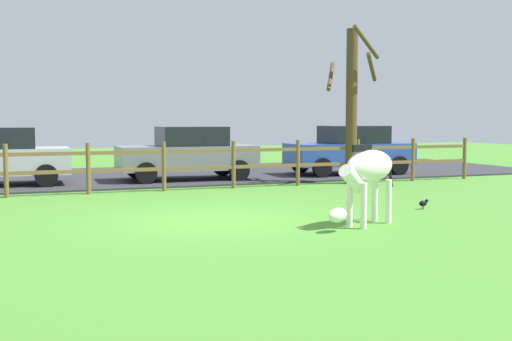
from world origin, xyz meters
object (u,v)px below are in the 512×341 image
object	(u,v)px
bare_tree	(352,102)
crow_on_grass	(423,203)
zebra	(367,172)
parked_car_blue	(350,149)
parked_car_grey	(188,153)

from	to	relation	value
bare_tree	crow_on_grass	world-z (taller)	bare_tree
zebra	parked_car_blue	distance (m)	9.97
crow_on_grass	parked_car_grey	distance (m)	8.06
bare_tree	crow_on_grass	xyz separation A→B (m)	(-1.21, -5.10, -2.17)
bare_tree	zebra	bearing A→B (deg)	-117.47
bare_tree	parked_car_grey	bearing A→B (deg)	150.11
bare_tree	parked_car_grey	size ratio (longest dim) A/B	1.08
bare_tree	crow_on_grass	size ratio (longest dim) A/B	20.35
bare_tree	parked_car_grey	world-z (taller)	bare_tree
parked_car_blue	bare_tree	bearing A→B (deg)	-118.80
crow_on_grass	parked_car_grey	world-z (taller)	parked_car_grey
bare_tree	parked_car_grey	distance (m)	4.98
zebra	crow_on_grass	size ratio (longest dim) A/B	8.30
bare_tree	parked_car_grey	xyz separation A→B (m)	(-4.13, 2.37, -1.45)
bare_tree	zebra	size ratio (longest dim) A/B	2.45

